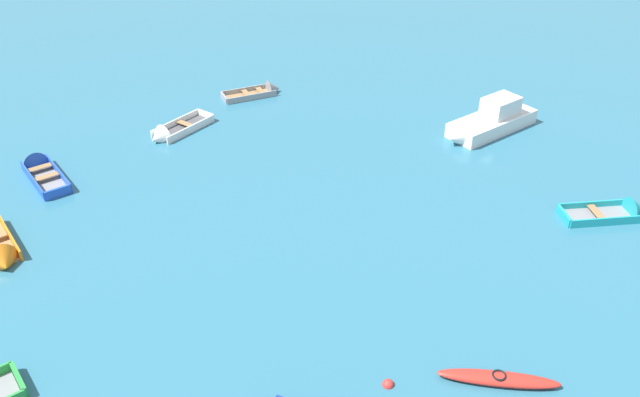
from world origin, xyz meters
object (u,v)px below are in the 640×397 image
object	(u,v)px
rowboat_turquoise_cluster_inner	(621,212)
kayak_red_foreground_center	(497,378)
rowboat_blue_cluster_outer	(38,168)
rowboat_grey_far_back	(263,91)
motor_launch_white_near_camera	(485,122)
mooring_buoy_near_foreground	(387,385)
rowboat_white_midfield_left	(167,134)

from	to	relation	value
rowboat_turquoise_cluster_inner	kayak_red_foreground_center	xyz separation A→B (m)	(-7.18, -8.85, -0.00)
rowboat_blue_cluster_outer	rowboat_grey_far_back	distance (m)	13.13
motor_launch_white_near_camera	rowboat_grey_far_back	world-z (taller)	motor_launch_white_near_camera
rowboat_turquoise_cluster_inner	rowboat_blue_cluster_outer	distance (m)	25.67
rowboat_turquoise_cluster_inner	motor_launch_white_near_camera	bearing A→B (deg)	117.87
kayak_red_foreground_center	mooring_buoy_near_foreground	size ratio (longest dim) A/B	10.23
rowboat_grey_far_back	rowboat_white_midfield_left	bearing A→B (deg)	-129.63
motor_launch_white_near_camera	rowboat_grey_far_back	distance (m)	12.70
rowboat_turquoise_cluster_inner	kayak_red_foreground_center	world-z (taller)	rowboat_turquoise_cluster_inner
kayak_red_foreground_center	rowboat_grey_far_back	xyz separation A→B (m)	(-8.55, 21.28, -0.01)
rowboat_grey_far_back	motor_launch_white_near_camera	bearing A→B (deg)	-22.49
rowboat_grey_far_back	kayak_red_foreground_center	bearing A→B (deg)	-68.10
rowboat_turquoise_cluster_inner	mooring_buoy_near_foreground	distance (m)	13.77
rowboat_turquoise_cluster_inner	mooring_buoy_near_foreground	size ratio (longest dim) A/B	10.32
motor_launch_white_near_camera	rowboat_white_midfield_left	size ratio (longest dim) A/B	1.48
motor_launch_white_near_camera	rowboat_turquoise_cluster_inner	bearing A→B (deg)	-62.13
rowboat_white_midfield_left	motor_launch_white_near_camera	bearing A→B (deg)	1.72
rowboat_blue_cluster_outer	rowboat_grey_far_back	bearing A→B (deg)	42.42
rowboat_turquoise_cluster_inner	rowboat_grey_far_back	size ratio (longest dim) A/B	1.05
motor_launch_white_near_camera	mooring_buoy_near_foreground	distance (m)	17.74
rowboat_white_midfield_left	mooring_buoy_near_foreground	size ratio (longest dim) A/B	10.29
kayak_red_foreground_center	mooring_buoy_near_foreground	bearing A→B (deg)	-178.43
rowboat_white_midfield_left	mooring_buoy_near_foreground	distance (m)	18.73
rowboat_turquoise_cluster_inner	rowboat_blue_cluster_outer	bearing A→B (deg)	172.00
rowboat_white_midfield_left	rowboat_blue_cluster_outer	bearing A→B (deg)	-146.29
kayak_red_foreground_center	rowboat_grey_far_back	world-z (taller)	rowboat_grey_far_back
rowboat_grey_far_back	mooring_buoy_near_foreground	world-z (taller)	rowboat_grey_far_back
kayak_red_foreground_center	rowboat_grey_far_back	bearing A→B (deg)	111.90
motor_launch_white_near_camera	rowboat_blue_cluster_outer	world-z (taller)	motor_launch_white_near_camera
motor_launch_white_near_camera	rowboat_white_midfield_left	world-z (taller)	motor_launch_white_near_camera
rowboat_turquoise_cluster_inner	rowboat_grey_far_back	bearing A→B (deg)	141.68
motor_launch_white_near_camera	mooring_buoy_near_foreground	bearing A→B (deg)	-111.37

